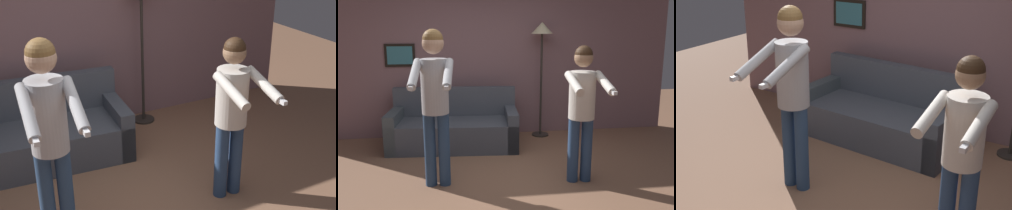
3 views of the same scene
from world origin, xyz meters
The scene contains 6 objects.
ground_plane centered at (0.00, 0.00, 0.00)m, with size 12.00×12.00×0.00m, color #93664B.
back_wall_assembly centered at (-0.01, 2.26, 1.30)m, with size 6.40×0.09×2.60m.
couch centered at (-0.52, 1.61, 0.28)m, with size 1.96×1.00×0.87m.
torchiere_lamp centered at (0.92, 2.00, 1.57)m, with size 0.35×0.35×1.87m.
person_standing_left centered at (-0.72, 0.19, 1.10)m, with size 0.46×0.73×1.79m.
person_standing_right centered at (0.94, 0.07, 0.96)m, with size 0.45×0.69×1.61m.
Camera 2 is at (-0.53, -3.94, 1.83)m, focal length 40.00 mm.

